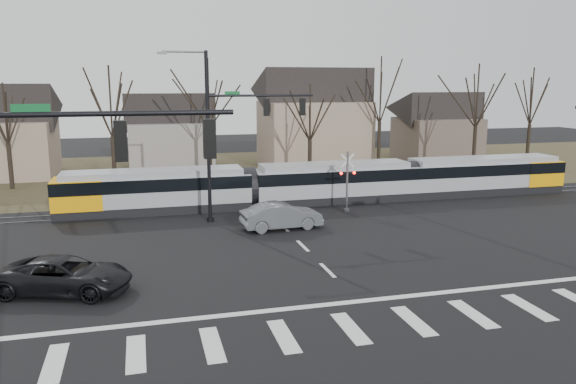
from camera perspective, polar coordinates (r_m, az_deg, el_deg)
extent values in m
plane|color=black|center=(23.98, 5.60, -9.43)|extent=(140.00, 140.00, 0.00)
cube|color=#38331E|center=(54.25, -6.24, 2.13)|extent=(140.00, 28.00, 0.01)
cube|color=silver|center=(19.17, -22.66, -15.73)|extent=(0.60, 2.60, 0.01)
cube|color=silver|center=(18.96, -15.19, -15.54)|extent=(0.60, 2.60, 0.01)
cube|color=silver|center=(19.06, -7.71, -15.09)|extent=(0.60, 2.60, 0.01)
cube|color=silver|center=(19.45, -0.45, -14.42)|extent=(0.60, 2.60, 0.01)
cube|color=silver|center=(20.13, 6.37, -13.58)|extent=(0.60, 2.60, 0.01)
cube|color=silver|center=(21.05, 12.63, -12.64)|extent=(0.60, 2.60, 0.01)
cube|color=silver|center=(22.20, 18.25, -11.66)|extent=(0.60, 2.60, 0.01)
cube|color=silver|center=(23.54, 23.25, -10.70)|extent=(0.60, 2.60, 0.01)
cube|color=silver|center=(22.42, 7.22, -10.95)|extent=(28.00, 0.35, 0.01)
cube|color=silver|center=(25.75, 4.03, -7.93)|extent=(0.18, 2.00, 0.01)
cube|color=silver|center=(29.38, 1.51, -5.49)|extent=(0.18, 2.00, 0.01)
cube|color=silver|center=(33.09, -0.44, -3.58)|extent=(0.18, 2.00, 0.01)
cube|color=silver|center=(36.87, -1.99, -2.06)|extent=(0.18, 2.00, 0.01)
cube|color=silver|center=(40.68, -3.25, -0.82)|extent=(0.18, 2.00, 0.01)
cube|color=silver|center=(44.53, -4.29, 0.21)|extent=(0.18, 2.00, 0.01)
cube|color=silver|center=(48.41, -5.16, 1.07)|extent=(0.18, 2.00, 0.01)
cube|color=silver|center=(52.30, -5.91, 1.81)|extent=(0.18, 2.00, 0.01)
cube|color=#59595E|center=(37.91, -2.36, -1.65)|extent=(90.00, 0.12, 0.06)
cube|color=#59595E|center=(39.24, -2.81, -1.22)|extent=(90.00, 0.12, 0.06)
cube|color=gray|center=(37.67, -13.43, 0.09)|extent=(12.46, 2.68, 2.80)
cube|color=black|center=(37.57, -13.46, 0.94)|extent=(12.48, 2.72, 0.81)
cube|color=#FFA807|center=(37.85, -20.55, -0.13)|extent=(3.07, 2.74, 1.87)
cube|color=gray|center=(39.92, 4.74, 0.97)|extent=(11.50, 2.68, 2.80)
cube|color=black|center=(39.82, 4.75, 1.77)|extent=(11.52, 2.72, 0.81)
cube|color=gray|center=(45.32, 19.17, 1.60)|extent=(12.46, 2.68, 2.80)
cube|color=black|center=(45.23, 19.21, 2.31)|extent=(12.48, 2.72, 0.81)
cube|color=#FFA807|center=(48.07, 23.83, 1.89)|extent=(3.07, 2.74, 1.87)
imported|color=#575C5F|center=(32.54, -0.67, -2.44)|extent=(2.29, 4.93, 1.55)
imported|color=black|center=(24.57, -21.76, -7.87)|extent=(5.63, 6.77, 1.47)
cylinder|color=black|center=(15.05, -18.01, 7.57)|extent=(6.50, 0.14, 0.14)
cube|color=#0C5926|center=(15.24, -24.68, 7.71)|extent=(0.90, 0.03, 0.22)
cube|color=black|center=(15.09, -16.62, 4.99)|extent=(0.32, 0.32, 1.05)
sphere|color=#FF0C07|center=(15.06, -16.69, 6.24)|extent=(0.22, 0.22, 0.22)
cube|color=black|center=(15.19, -7.98, 5.38)|extent=(0.32, 0.32, 1.05)
sphere|color=#FF0C07|center=(15.16, -8.02, 6.62)|extent=(0.22, 0.22, 0.22)
cylinder|color=black|center=(33.90, -8.11, 5.42)|extent=(0.22, 0.22, 10.20)
cylinder|color=black|center=(34.73, -7.89, -2.73)|extent=(0.44, 0.44, 0.30)
cylinder|color=black|center=(34.28, -2.75, 9.76)|extent=(6.50, 0.14, 0.14)
cube|color=#0C5926|center=(33.96, -5.69, 9.96)|extent=(0.90, 0.03, 0.22)
cube|color=black|center=(34.38, -2.20, 8.60)|extent=(0.32, 0.32, 1.05)
sphere|color=#FF0C07|center=(34.36, -2.21, 9.15)|extent=(0.22, 0.22, 0.22)
cube|color=black|center=(34.95, 1.48, 8.65)|extent=(0.32, 0.32, 1.05)
sphere|color=#FF0C07|center=(34.93, 1.48, 9.19)|extent=(0.22, 0.22, 0.22)
cube|color=#59595B|center=(33.58, -12.71, 13.62)|extent=(0.55, 0.22, 0.14)
cylinder|color=#59595B|center=(36.76, 6.03, 1.03)|extent=(0.14, 0.14, 4.00)
cylinder|color=#59595B|center=(37.14, 5.97, -1.86)|extent=(0.36, 0.36, 0.20)
cube|color=silver|center=(36.55, 6.07, 3.19)|extent=(0.95, 0.04, 0.95)
cube|color=silver|center=(36.55, 6.07, 3.19)|extent=(0.95, 0.04, 0.95)
cube|color=black|center=(36.67, 6.05, 1.95)|extent=(1.00, 0.10, 0.12)
sphere|color=#FF0C07|center=(36.43, 5.43, 1.90)|extent=(0.18, 0.18, 0.18)
sphere|color=#FF0C07|center=(36.75, 6.75, 1.96)|extent=(0.18, 0.18, 0.18)
cube|color=gray|center=(56.62, -27.11, 3.91)|extent=(9.00, 8.00, 5.00)
cube|color=gray|center=(57.41, -11.85, 4.72)|extent=(8.00, 7.00, 4.50)
cube|color=gray|center=(56.84, 2.58, 5.89)|extent=(10.00, 8.00, 6.50)
cube|color=brown|center=(64.78, 14.85, 5.28)|extent=(8.00, 7.00, 4.50)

